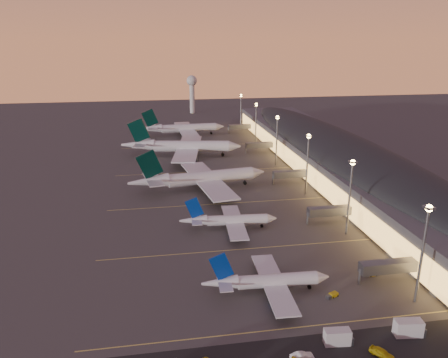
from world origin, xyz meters
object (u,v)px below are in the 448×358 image
baggage_tug_b (332,295)px  service_van_f (382,353)px  airliner_narrow_south (266,281)px  radar_tower (192,88)px  airliner_wide_far (181,128)px  baggage_tug_a (371,274)px  service_van_e (302,357)px  catering_truck_a (339,337)px  catering_truck_b (410,328)px  airliner_wide_near (199,178)px  airliner_wide_mid (181,146)px  airliner_narrow_north (229,220)px

baggage_tug_b → service_van_f: (1.27, -22.40, 0.41)m
airliner_narrow_south → radar_tower: radar_tower is taller
airliner_wide_far → baggage_tug_a: 196.35m
airliner_narrow_south → radar_tower: size_ratio=1.03×
airliner_narrow_south → service_van_e: airliner_narrow_south is taller
catering_truck_a → service_van_f: (7.18, -5.24, -0.75)m
airliner_narrow_south → airliner_wide_far: airliner_wide_far is taller
airliner_narrow_south → service_van_f: 32.51m
airliner_narrow_south → radar_tower: 290.31m
baggage_tug_b → catering_truck_a: (-5.91, -17.16, 1.15)m
catering_truck_b → radar_tower: bearing=99.8°
airliner_wide_near → airliner_wide_mid: airliner_wide_mid is taller
airliner_wide_near → baggage_tug_a: airliner_wide_near is taller
airliner_narrow_north → baggage_tug_a: 50.16m
airliner_wide_near → service_van_f: bearing=-86.0°
airliner_wide_near → service_van_e: bearing=-94.3°
radar_tower → catering_truck_b: (17.21, -311.66, -20.13)m
airliner_wide_mid → catering_truck_a: (21.41, -163.68, -3.88)m
airliner_narrow_north → airliner_wide_near: airliner_wide_near is taller
airliner_narrow_south → catering_truck_b: (26.74, -22.12, -1.35)m
service_van_e → service_van_f: size_ratio=0.97×
radar_tower → catering_truck_b: radar_tower is taller
airliner_narrow_north → baggage_tug_b: airliner_narrow_north is taller
airliner_wide_far → radar_tower: bearing=76.8°
airliner_narrow_north → baggage_tug_a: bearing=-44.7°
airliner_wide_near → baggage_tug_a: bearing=-73.1°
airliner_wide_mid → baggage_tug_b: size_ratio=18.48×
baggage_tug_b → service_van_e: 25.71m
airliner_wide_far → baggage_tug_b: bearing=-86.5°
airliner_wide_near → radar_tower: bearing=76.5°
service_van_f → airliner_wide_near: bearing=67.5°
airliner_wide_mid → catering_truck_b: airliner_wide_mid is taller
airliner_narrow_south → airliner_wide_mid: 141.95m
airliner_wide_far → service_van_f: size_ratio=11.69×
baggage_tug_a → service_van_e: bearing=-142.8°
catering_truck_b → baggage_tug_a: bearing=87.7°
airliner_wide_near → baggage_tug_a: (38.43, -80.18, -4.54)m
baggage_tug_a → catering_truck_a: (-20.55, -25.26, 1.13)m
airliner_wide_near → airliner_wide_mid: bearing=84.8°
airliner_narrow_south → airliner_narrow_north: airliner_narrow_north is taller
airliner_wide_mid → service_van_e: airliner_wide_mid is taller
airliner_narrow_north → radar_tower: (12.13, 249.04, 18.77)m
airliner_wide_mid → radar_tower: radar_tower is taller
baggage_tug_a → baggage_tug_b: bearing=-157.7°
service_van_f → baggage_tug_a: bearing=31.0°
baggage_tug_a → catering_truck_b: size_ratio=0.53×
airliner_narrow_north → service_van_f: size_ratio=6.64×
airliner_narrow_south → service_van_f: (17.29, -27.44, -2.23)m
airliner_narrow_south → baggage_tug_b: (16.02, -5.04, -2.64)m
airliner_wide_far → radar_tower: size_ratio=1.82×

